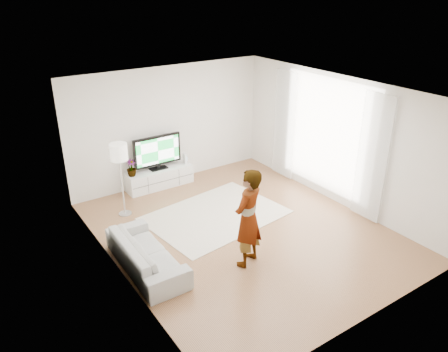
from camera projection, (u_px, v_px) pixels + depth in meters
floor at (242, 231)px, 8.67m from camera, size 6.00×6.00×0.00m
ceiling at (245, 91)px, 7.52m from camera, size 6.00×6.00×0.00m
wall_left at (115, 201)px, 6.82m from camera, size 0.02×6.00×2.80m
wall_right at (338, 141)px, 9.36m from camera, size 0.02×6.00×2.80m
wall_back at (169, 125)px, 10.36m from camera, size 5.00×0.02×2.80m
wall_front at (377, 239)px, 5.82m from camera, size 5.00×0.02×2.80m
window at (327, 135)px, 9.56m from camera, size 0.01×2.60×2.50m
curtain_near at (372, 158)px, 8.58m from camera, size 0.04×0.70×2.60m
curtain_far at (284, 125)px, 10.54m from camera, size 0.04×0.70×2.60m
media_console at (160, 178)px, 10.44m from camera, size 1.62×0.46×0.45m
television at (157, 151)px, 10.18m from camera, size 1.18×0.23×0.82m
game_console at (185, 158)px, 10.66m from camera, size 0.08×0.18×0.24m
potted_plant at (131, 168)px, 9.92m from camera, size 0.28×0.28×0.40m
rug at (216, 215)px, 9.23m from camera, size 2.98×2.32×0.01m
player at (248, 218)px, 7.33m from camera, size 0.76×0.65×1.77m
sofa at (146, 253)px, 7.46m from camera, size 0.80×1.97×0.57m
floor_lamp at (119, 155)px, 8.75m from camera, size 0.35×0.35×1.59m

